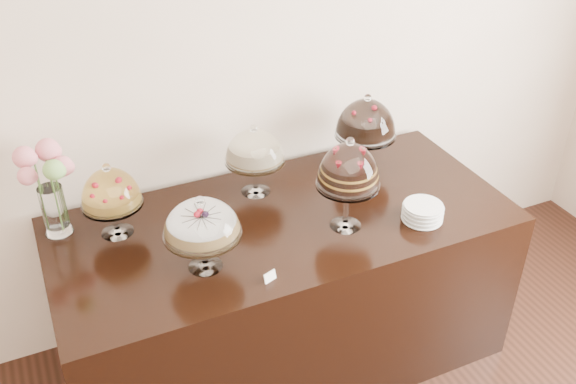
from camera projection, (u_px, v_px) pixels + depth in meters
name	position (u px, v px, depth m)	size (l,w,h in m)	color
wall_back	(227.00, 62.00, 3.14)	(5.00, 0.04, 3.00)	beige
display_counter	(284.00, 289.00, 3.31)	(2.20, 1.00, 0.90)	black
cake_stand_sugar_sponge	(202.00, 222.00, 2.64)	(0.33, 0.33, 0.36)	white
cake_stand_choco_layer	(349.00, 169.00, 2.85)	(0.29, 0.29, 0.47)	white
cake_stand_cheesecake	(255.00, 149.00, 3.13)	(0.30, 0.30, 0.38)	white
cake_stand_dark_choco	(366.00, 121.00, 3.33)	(0.33, 0.33, 0.42)	white
cake_stand_fruit_tart	(110.00, 191.00, 2.85)	(0.28, 0.28, 0.37)	white
flower_vase	(48.00, 182.00, 2.83)	(0.24, 0.28, 0.45)	white
plate_stack	(423.00, 212.00, 3.03)	(0.19, 0.19, 0.08)	silver
price_card_left	(270.00, 277.00, 2.67)	(0.06, 0.01, 0.04)	white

